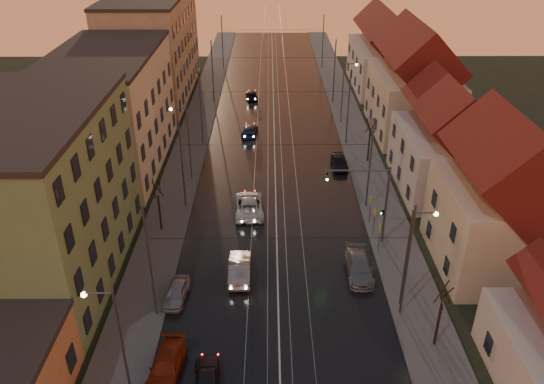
{
  "coord_description": "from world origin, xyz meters",
  "views": [
    {
      "loc": [
        -0.61,
        -19.64,
        25.73
      ],
      "look_at": [
        -0.39,
        20.94,
        3.34
      ],
      "focal_mm": 35.0,
      "sensor_mm": 36.0,
      "label": 1
    }
  ],
  "objects_px": {
    "driving_car_1": "(240,268)",
    "driving_car_0": "(207,379)",
    "street_lamp_0": "(115,335)",
    "parked_left_2": "(166,366)",
    "street_lamp_2": "(185,136)",
    "traffic_light_mast": "(375,196)",
    "driving_car_3": "(250,131)",
    "street_lamp_3": "(345,86)",
    "parked_right_2": "(339,162)",
    "parked_right_1": "(359,267)",
    "driving_car_2": "(249,205)",
    "driving_car_4": "(252,95)",
    "parked_left_3": "(176,292)",
    "street_lamp_1": "(412,249)"
  },
  "relations": [
    {
      "from": "street_lamp_0",
      "to": "street_lamp_1",
      "type": "xyz_separation_m",
      "value": [
        18.21,
        8.0,
        0.0
      ]
    },
    {
      "from": "street_lamp_0",
      "to": "driving_car_2",
      "type": "distance_m",
      "value": 22.52
    },
    {
      "from": "street_lamp_3",
      "to": "driving_car_0",
      "type": "bearing_deg",
      "value": -107.28
    },
    {
      "from": "street_lamp_3",
      "to": "traffic_light_mast",
      "type": "distance_m",
      "value": 28.03
    },
    {
      "from": "driving_car_4",
      "to": "parked_left_3",
      "type": "height_order",
      "value": "driving_car_4"
    },
    {
      "from": "driving_car_4",
      "to": "parked_right_2",
      "type": "xyz_separation_m",
      "value": [
        10.19,
        -22.78,
        0.04
      ]
    },
    {
      "from": "driving_car_3",
      "to": "parked_right_2",
      "type": "xyz_separation_m",
      "value": [
        10.08,
        -9.21,
        0.08
      ]
    },
    {
      "from": "street_lamp_0",
      "to": "parked_left_2",
      "type": "xyz_separation_m",
      "value": [
        2.11,
        1.69,
        -4.22
      ]
    },
    {
      "from": "driving_car_0",
      "to": "driving_car_1",
      "type": "distance_m",
      "value": 10.83
    },
    {
      "from": "street_lamp_2",
      "to": "parked_right_1",
      "type": "xyz_separation_m",
      "value": [
        15.47,
        -16.42,
        -4.19
      ]
    },
    {
      "from": "street_lamp_0",
      "to": "street_lamp_1",
      "type": "height_order",
      "value": "same"
    },
    {
      "from": "street_lamp_0",
      "to": "driving_car_4",
      "type": "height_order",
      "value": "street_lamp_0"
    },
    {
      "from": "parked_left_3",
      "to": "driving_car_4",
      "type": "bearing_deg",
      "value": 90.35
    },
    {
      "from": "street_lamp_3",
      "to": "parked_right_2",
      "type": "bearing_deg",
      "value": -98.81
    },
    {
      "from": "street_lamp_1",
      "to": "street_lamp_2",
      "type": "distance_m",
      "value": 27.05
    },
    {
      "from": "driving_car_1",
      "to": "driving_car_3",
      "type": "height_order",
      "value": "driving_car_1"
    },
    {
      "from": "parked_right_1",
      "to": "parked_right_2",
      "type": "xyz_separation_m",
      "value": [
        0.65,
        18.94,
        0.0
      ]
    },
    {
      "from": "street_lamp_2",
      "to": "driving_car_3",
      "type": "distance_m",
      "value": 13.86
    },
    {
      "from": "parked_right_1",
      "to": "driving_car_2",
      "type": "bearing_deg",
      "value": 133.64
    },
    {
      "from": "driving_car_3",
      "to": "street_lamp_3",
      "type": "bearing_deg",
      "value": -154.71
    },
    {
      "from": "street_lamp_2",
      "to": "traffic_light_mast",
      "type": "height_order",
      "value": "street_lamp_2"
    },
    {
      "from": "driving_car_0",
      "to": "street_lamp_3",
      "type": "bearing_deg",
      "value": -113.49
    },
    {
      "from": "street_lamp_3",
      "to": "driving_car_1",
      "type": "xyz_separation_m",
      "value": [
        -12.03,
        -32.59,
        -4.11
      ]
    },
    {
      "from": "driving_car_1",
      "to": "driving_car_3",
      "type": "relative_size",
      "value": 1.11
    },
    {
      "from": "driving_car_1",
      "to": "parked_right_1",
      "type": "relative_size",
      "value": 0.98
    },
    {
      "from": "driving_car_0",
      "to": "driving_car_3",
      "type": "distance_m",
      "value": 39.07
    },
    {
      "from": "street_lamp_3",
      "to": "parked_left_3",
      "type": "bearing_deg",
      "value": -115.13
    },
    {
      "from": "street_lamp_2",
      "to": "driving_car_0",
      "type": "height_order",
      "value": "street_lamp_2"
    },
    {
      "from": "street_lamp_1",
      "to": "driving_car_4",
      "type": "relative_size",
      "value": 2.07
    },
    {
      "from": "traffic_light_mast",
      "to": "parked_left_3",
      "type": "bearing_deg",
      "value": -154.73
    },
    {
      "from": "traffic_light_mast",
      "to": "driving_car_0",
      "type": "height_order",
      "value": "traffic_light_mast"
    },
    {
      "from": "driving_car_1",
      "to": "driving_car_0",
      "type": "bearing_deg",
      "value": 81.3
    },
    {
      "from": "street_lamp_3",
      "to": "traffic_light_mast",
      "type": "relative_size",
      "value": 1.11
    },
    {
      "from": "street_lamp_2",
      "to": "street_lamp_0",
      "type": "bearing_deg",
      "value": -90.0
    },
    {
      "from": "driving_car_2",
      "to": "driving_car_3",
      "type": "distance_m",
      "value": 18.59
    },
    {
      "from": "traffic_light_mast",
      "to": "parked_right_2",
      "type": "bearing_deg",
      "value": 93.86
    },
    {
      "from": "street_lamp_2",
      "to": "driving_car_4",
      "type": "bearing_deg",
      "value": 76.81
    },
    {
      "from": "street_lamp_3",
      "to": "driving_car_3",
      "type": "distance_m",
      "value": 13.58
    },
    {
      "from": "traffic_light_mast",
      "to": "driving_car_2",
      "type": "xyz_separation_m",
      "value": [
        -10.52,
        5.14,
        -3.82
      ]
    },
    {
      "from": "street_lamp_0",
      "to": "parked_right_1",
      "type": "bearing_deg",
      "value": 36.82
    },
    {
      "from": "parked_right_1",
      "to": "parked_right_2",
      "type": "relative_size",
      "value": 1.17
    },
    {
      "from": "driving_car_0",
      "to": "parked_right_2",
      "type": "relative_size",
      "value": 0.93
    },
    {
      "from": "driving_car_1",
      "to": "driving_car_2",
      "type": "relative_size",
      "value": 0.84
    },
    {
      "from": "traffic_light_mast",
      "to": "parked_right_1",
      "type": "relative_size",
      "value": 1.5
    },
    {
      "from": "driving_car_1",
      "to": "driving_car_2",
      "type": "xyz_separation_m",
      "value": [
        0.4,
        9.73,
        0.0
      ]
    },
    {
      "from": "driving_car_2",
      "to": "driving_car_4",
      "type": "distance_m",
      "value": 32.17
    },
    {
      "from": "driving_car_1",
      "to": "driving_car_4",
      "type": "xyz_separation_m",
      "value": [
        -0.24,
        41.89,
        -0.12
      ]
    },
    {
      "from": "parked_right_1",
      "to": "parked_left_3",
      "type": "bearing_deg",
      "value": -167.53
    },
    {
      "from": "driving_car_0",
      "to": "parked_right_1",
      "type": "xyz_separation_m",
      "value": [
        10.74,
        10.91,
        0.04
      ]
    },
    {
      "from": "street_lamp_2",
      "to": "driving_car_4",
      "type": "height_order",
      "value": "street_lamp_2"
    }
  ]
}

